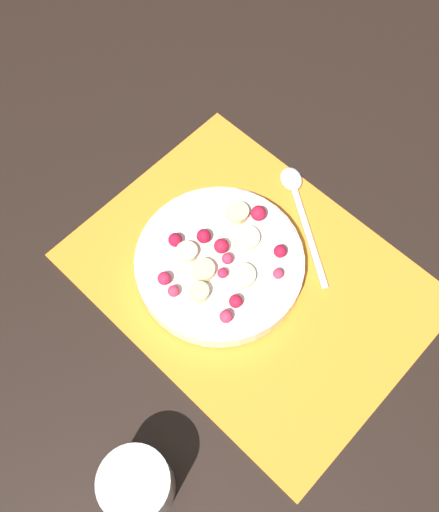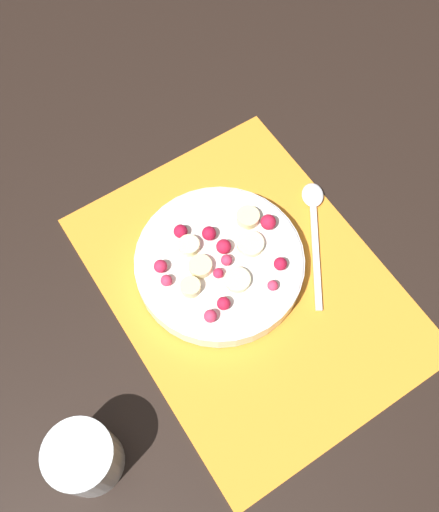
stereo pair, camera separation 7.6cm
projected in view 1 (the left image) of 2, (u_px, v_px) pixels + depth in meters
ground_plane at (251, 278)px, 0.79m from camera, size 3.00×3.00×0.00m
placemat at (251, 277)px, 0.79m from camera, size 0.47×0.35×0.01m
fruit_bowl at (220, 262)px, 0.77m from camera, size 0.23×0.23×0.05m
spoon at (297, 199)px, 0.84m from camera, size 0.18×0.13×0.01m
drinking_glass at (138, 485)px, 0.64m from camera, size 0.08×0.08×0.08m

